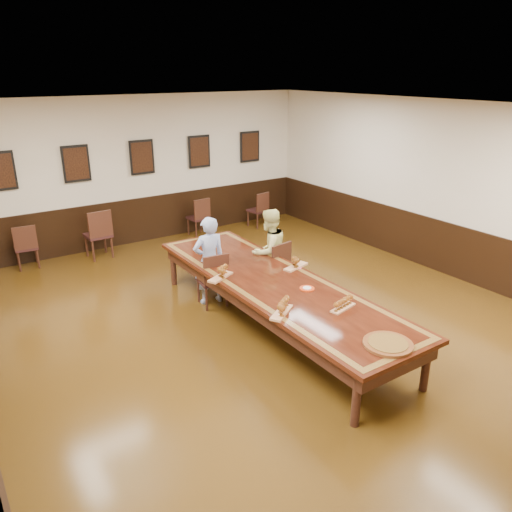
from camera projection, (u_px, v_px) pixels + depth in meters
floor at (274, 327)px, 7.64m from camera, size 8.00×10.00×0.02m
ceiling at (277, 109)px, 6.50m from camera, size 8.00×10.00×0.02m
wall_back at (142, 170)px, 10.96m from camera, size 8.00×0.02×3.20m
wall_right at (452, 191)px, 9.16m from camera, size 0.02×10.00×3.20m
chair_man at (212, 278)px, 8.20m from camera, size 0.49×0.52×0.94m
chair_woman at (273, 267)px, 8.65m from camera, size 0.52×0.55×0.95m
spare_chair_a at (26, 246)px, 9.77m from camera, size 0.46×0.49×0.89m
spare_chair_b at (98, 233)px, 10.27m from camera, size 0.51×0.55×1.03m
spare_chair_c at (198, 216)px, 11.67m from camera, size 0.46×0.49×0.91m
spare_chair_d at (257, 209)px, 12.35m from camera, size 0.48×0.51×0.87m
person_man at (209, 261)px, 8.19m from camera, size 0.58×0.42×1.49m
person_woman at (269, 251)px, 8.62m from camera, size 0.82×0.69×1.49m
pink_phone at (297, 268)px, 7.86m from camera, size 0.13×0.15×0.01m
wainscoting at (275, 297)px, 7.46m from camera, size 8.00×10.00×1.00m
conference_table at (275, 290)px, 7.42m from camera, size 1.40×5.00×0.76m
posters at (142, 157)px, 10.80m from camera, size 6.14×0.04×0.74m
flight_a at (222, 273)px, 7.48m from camera, size 0.49×0.33×0.18m
flight_b at (296, 263)px, 7.85m from camera, size 0.50×0.27×0.18m
flight_c at (282, 308)px, 6.39m from camera, size 0.48×0.38×0.18m
flight_d at (343, 304)px, 6.51m from camera, size 0.43×0.21×0.15m
red_plate_grp at (307, 289)px, 7.11m from camera, size 0.21×0.21×0.03m
carved_platter at (388, 344)px, 5.66m from camera, size 0.72×0.72×0.05m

